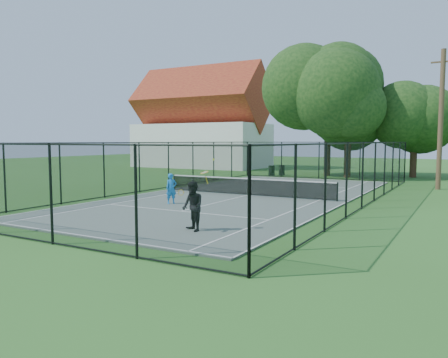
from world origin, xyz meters
The scene contains 13 objects.
ground centered at (0.00, 0.00, 0.00)m, with size 120.00×120.00×0.00m, color #2D5B1F.
tennis_court centered at (0.00, 0.00, 0.03)m, with size 11.00×24.00×0.06m, color slate.
tennis_net centered at (0.00, 0.00, 0.58)m, with size 10.08×0.08×0.95m.
fence centered at (0.00, 0.00, 1.50)m, with size 13.10×26.10×3.00m.
tree_near_left centered at (-0.34, 16.49, 6.16)m, with size 7.68×7.68×10.01m.
tree_near_mid centered at (1.69, 15.42, 5.86)m, with size 7.27×7.27×9.51m.
tree_near_right centered at (6.52, 18.20, 5.06)m, with size 5.77×5.77×7.96m.
building centered at (-17.00, 22.00, 4.93)m, with size 15.30×8.15×11.87m.
trash_bin_left centered at (-4.49, 13.76, 0.46)m, with size 0.58×0.58×0.91m.
trash_bin_right centered at (-3.98, 14.86, 0.46)m, with size 0.58×0.58×0.91m.
utility_pole centered at (8.99, 9.00, 4.43)m, with size 1.40×0.30×8.73m.
player_blue centered at (-1.73, -4.73, 0.79)m, with size 0.88×0.63×1.46m.
player_black centered at (2.71, -9.56, 0.90)m, with size 1.02×1.12×2.42m.
Camera 1 is at (10.72, -21.58, 3.07)m, focal length 35.00 mm.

